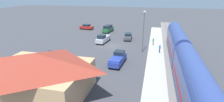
{
  "coord_description": "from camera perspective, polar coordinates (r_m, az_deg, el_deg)",
  "views": [
    {
      "loc": [
        -9.28,
        38.77,
        12.5
      ],
      "look_at": [
        -1.47,
        6.6,
        1.0
      ],
      "focal_mm": 28.25,
      "sensor_mm": 36.0,
      "label": 1
    }
  ],
  "objects": [
    {
      "name": "ground_plane",
      "position": [
        41.78,
        0.17,
        1.75
      ],
      "size": [
        200.0,
        200.0,
        0.0
      ],
      "primitive_type": "plane",
      "color": "#424247"
    },
    {
      "name": "railway_track",
      "position": [
        40.98,
        19.58,
        0.39
      ],
      "size": [
        4.8,
        70.0,
        0.3
      ],
      "color": "slate",
      "rests_on": "ground"
    },
    {
      "name": "platform",
      "position": [
        40.7,
        14.0,
        0.9
      ],
      "size": [
        3.2,
        46.0,
        0.3
      ],
      "color": "#B7B2A8",
      "rests_on": "ground"
    },
    {
      "name": "passenger_train",
      "position": [
        21.24,
        25.2,
        -9.84
      ],
      "size": [
        2.93,
        53.44,
        4.98
      ],
      "color": "#33478C",
      "rests_on": "railway_track"
    },
    {
      "name": "station_building",
      "position": [
        23.48,
        -22.56,
        -6.8
      ],
      "size": [
        12.41,
        9.49,
        5.43
      ],
      "color": "tan",
      "rests_on": "ground"
    },
    {
      "name": "pedestrian_on_platform",
      "position": [
        37.2,
        15.19,
        0.91
      ],
      "size": [
        0.36,
        0.36,
        1.71
      ],
      "color": "#333338",
      "rests_on": "platform"
    },
    {
      "name": "pedestrian_waiting_far",
      "position": [
        42.14,
        13.23,
        3.2
      ],
      "size": [
        0.36,
        0.36,
        1.71
      ],
      "color": "brown",
      "rests_on": "platform"
    },
    {
      "name": "pickup_silver",
      "position": [
        44.1,
        -2.91,
        4.05
      ],
      "size": [
        2.51,
        5.57,
        2.14
      ],
      "color": "silver",
      "rests_on": "ground"
    },
    {
      "name": "pickup_blue",
      "position": [
        31.11,
        1.94,
        -2.49
      ],
      "size": [
        2.37,
        5.53,
        2.14
      ],
      "color": "#283D9E",
      "rests_on": "ground"
    },
    {
      "name": "sedan_red",
      "position": [
        59.88,
        -8.23,
        7.77
      ],
      "size": [
        4.69,
        2.68,
        1.74
      ],
      "color": "red",
      "rests_on": "ground"
    },
    {
      "name": "sedan_white",
      "position": [
        34.32,
        -18.85,
        -1.71
      ],
      "size": [
        4.66,
        2.62,
        1.74
      ],
      "color": "white",
      "rests_on": "ground"
    },
    {
      "name": "suv_green",
      "position": [
        55.19,
        -1.3,
        7.28
      ],
      "size": [
        2.66,
        5.14,
        2.22
      ],
      "color": "#236638",
      "rests_on": "ground"
    },
    {
      "name": "sedan_charcoal",
      "position": [
        46.92,
        5.21,
        4.74
      ],
      "size": [
        2.11,
        4.6,
        1.74
      ],
      "color": "#47494F",
      "rests_on": "ground"
    },
    {
      "name": "light_pole_near_platform",
      "position": [
        36.55,
        10.21,
        7.59
      ],
      "size": [
        0.44,
        0.44,
        8.64
      ],
      "color": "#515156",
      "rests_on": "ground"
    }
  ]
}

